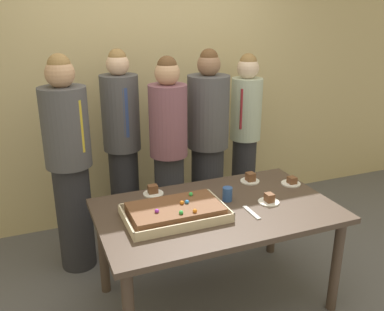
# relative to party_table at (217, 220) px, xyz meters

# --- Properties ---
(ground_plane) EXTENTS (12.00, 12.00, 0.00)m
(ground_plane) POSITION_rel_party_table_xyz_m (0.00, 0.00, -0.66)
(ground_plane) COLOR #5B5B60
(interior_back_panel) EXTENTS (8.00, 0.12, 3.00)m
(interior_back_panel) POSITION_rel_party_table_xyz_m (0.00, 1.60, 0.84)
(interior_back_panel) COLOR #CCB784
(interior_back_panel) RESTS_ON ground_plane
(party_table) EXTENTS (1.63, 0.97, 0.75)m
(party_table) POSITION_rel_party_table_xyz_m (0.00, 0.00, 0.00)
(party_table) COLOR #47382D
(party_table) RESTS_ON ground_plane
(sheet_cake) EXTENTS (0.66, 0.41, 0.11)m
(sheet_cake) POSITION_rel_party_table_xyz_m (-0.31, -0.02, 0.13)
(sheet_cake) COLOR beige
(sheet_cake) RESTS_ON party_table
(plated_slice_near_left) EXTENTS (0.15, 0.15, 0.07)m
(plated_slice_near_left) POSITION_rel_party_table_xyz_m (0.38, -0.06, 0.11)
(plated_slice_near_left) COLOR white
(plated_slice_near_left) RESTS_ON party_table
(plated_slice_near_right) EXTENTS (0.15, 0.15, 0.06)m
(plated_slice_near_right) POSITION_rel_party_table_xyz_m (0.71, 0.16, 0.11)
(plated_slice_near_right) COLOR white
(plated_slice_near_right) RESTS_ON party_table
(plated_slice_far_left) EXTENTS (0.15, 0.15, 0.07)m
(plated_slice_far_left) POSITION_rel_party_table_xyz_m (-0.34, 0.38, 0.11)
(plated_slice_far_left) COLOR white
(plated_slice_far_left) RESTS_ON party_table
(plated_slice_far_right) EXTENTS (0.15, 0.15, 0.08)m
(plated_slice_far_right) POSITION_rel_party_table_xyz_m (0.44, 0.32, 0.11)
(plated_slice_far_right) COLOR white
(plated_slice_far_right) RESTS_ON party_table
(drink_cup_nearest) EXTENTS (0.07, 0.07, 0.10)m
(drink_cup_nearest) POSITION_rel_party_table_xyz_m (0.12, 0.08, 0.14)
(drink_cup_nearest) COLOR #2D5199
(drink_cup_nearest) RESTS_ON party_table
(cake_server_utensil) EXTENTS (0.03, 0.20, 0.01)m
(cake_server_utensil) POSITION_rel_party_table_xyz_m (0.18, -0.15, 0.09)
(cake_server_utensil) COLOR silver
(cake_server_utensil) RESTS_ON party_table
(person_serving_front) EXTENTS (0.31, 0.31, 1.70)m
(person_serving_front) POSITION_rel_party_table_xyz_m (-0.08, 0.79, 0.23)
(person_serving_front) COLOR #28282D
(person_serving_front) RESTS_ON ground_plane
(person_green_shirt_behind) EXTENTS (0.35, 0.35, 1.75)m
(person_green_shirt_behind) POSITION_rel_party_table_xyz_m (-0.87, 0.84, 0.24)
(person_green_shirt_behind) COLOR #28282D
(person_green_shirt_behind) RESTS_ON ground_plane
(person_striped_tie_right) EXTENTS (0.32, 0.32, 1.74)m
(person_striped_tie_right) POSITION_rel_party_table_xyz_m (-0.39, 1.11, 0.24)
(person_striped_tie_right) COLOR #28282D
(person_striped_tie_right) RESTS_ON ground_plane
(person_far_right_suit) EXTENTS (0.37, 0.37, 1.73)m
(person_far_right_suit) POSITION_rel_party_table_xyz_m (0.35, 0.94, 0.23)
(person_far_right_suit) COLOR #28282D
(person_far_right_suit) RESTS_ON ground_plane
(person_left_edge_reaching) EXTENTS (0.30, 0.30, 1.65)m
(person_left_edge_reaching) POSITION_rel_party_table_xyz_m (0.86, 1.17, 0.21)
(person_left_edge_reaching) COLOR #28282D
(person_left_edge_reaching) RESTS_ON ground_plane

